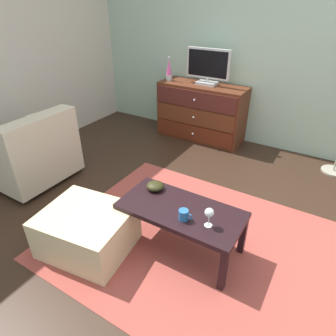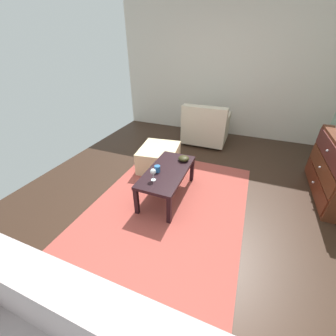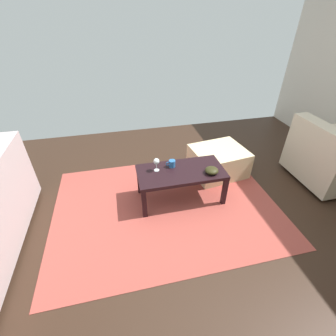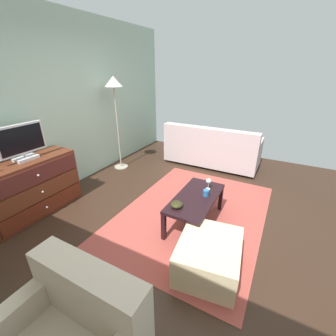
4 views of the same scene
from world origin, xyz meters
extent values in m
cube|color=#332117|center=(0.00, 0.00, -0.03)|extent=(5.95, 4.75, 0.05)
cube|color=#A2443B|center=(0.20, -0.20, 0.00)|extent=(2.60, 1.90, 0.01)
cube|color=black|center=(-0.48, -0.08, 0.19)|extent=(0.05, 0.05, 0.37)
cube|color=black|center=(0.47, -0.08, 0.19)|extent=(0.05, 0.05, 0.37)
cube|color=black|center=(-0.48, -0.51, 0.19)|extent=(0.05, 0.05, 0.37)
cube|color=black|center=(0.47, -0.51, 0.19)|extent=(0.05, 0.05, 0.37)
cube|color=black|center=(0.00, -0.30, 0.39)|extent=(1.01, 0.49, 0.04)
cylinder|color=silver|center=(0.27, -0.37, 0.41)|extent=(0.06, 0.06, 0.00)
cylinder|color=silver|center=(0.27, -0.37, 0.46)|extent=(0.01, 0.01, 0.09)
sphere|color=silver|center=(0.27, -0.37, 0.53)|extent=(0.07, 0.07, 0.07)
cylinder|color=#2860A2|center=(0.08, -0.40, 0.45)|extent=(0.08, 0.08, 0.08)
torus|color=#2860A2|center=(0.13, -0.40, 0.46)|extent=(0.05, 0.01, 0.05)
ellipsoid|color=#2D2A13|center=(-0.33, -0.18, 0.45)|extent=(0.15, 0.15, 0.07)
cylinder|color=#332319|center=(1.78, -0.73, 0.03)|extent=(0.05, 0.05, 0.05)
cylinder|color=#332319|center=(-2.35, -0.58, 0.03)|extent=(0.05, 0.05, 0.05)
cylinder|color=#332319|center=(-1.71, 0.12, 0.03)|extent=(0.05, 0.05, 0.05)
cylinder|color=#332319|center=(-1.71, -0.58, 0.03)|extent=(0.05, 0.05, 0.05)
cube|color=beige|center=(-2.03, -0.23, 0.23)|extent=(0.80, 0.86, 0.35)
cube|color=beige|center=(-1.73, -0.23, 0.61)|extent=(0.20, 0.86, 0.42)
cube|color=beige|center=(-2.03, -0.60, 0.50)|extent=(0.76, 0.12, 0.20)
cube|color=beige|center=(-0.66, -0.71, 0.18)|extent=(0.77, 0.69, 0.37)
camera|label=1|loc=(0.88, -1.95, 1.89)|focal=31.59mm
camera|label=2|loc=(2.12, 0.56, 1.83)|focal=22.02mm
camera|label=3|loc=(0.64, 1.82, 1.97)|focal=25.12mm
camera|label=4|loc=(-2.35, -1.15, 1.94)|focal=23.87mm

